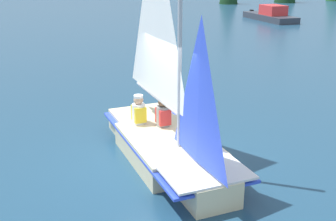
# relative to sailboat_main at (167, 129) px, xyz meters

# --- Properties ---
(ground_plane) EXTENTS (260.00, 260.00, 0.00)m
(ground_plane) POSITION_rel_sailboat_main_xyz_m (-0.02, 0.07, -0.66)
(ground_plane) COLOR navy
(sailboat_main) EXTENTS (2.77, 4.75, 5.12)m
(sailboat_main) POSITION_rel_sailboat_main_xyz_m (0.00, 0.00, 0.00)
(sailboat_main) COLOR beige
(sailboat_main) RESTS_ON ground_plane
(sailor_helm) EXTENTS (0.37, 0.40, 1.16)m
(sailor_helm) POSITION_rel_sailboat_main_xyz_m (0.01, -0.62, -0.04)
(sailor_helm) COLOR black
(sailor_helm) RESTS_ON ground_plane
(sailor_crew) EXTENTS (0.37, 0.40, 1.16)m
(sailor_crew) POSITION_rel_sailboat_main_xyz_m (0.54, -0.85, -0.03)
(sailor_crew) COLOR black
(sailor_crew) RESTS_ON ground_plane
(motorboat_distant) EXTENTS (2.76, 5.48, 1.14)m
(motorboat_distant) POSITION_rel_sailboat_main_xyz_m (-10.20, -22.43, -0.27)
(motorboat_distant) COLOR #333842
(motorboat_distant) RESTS_ON ground_plane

